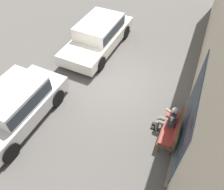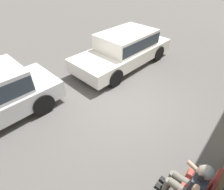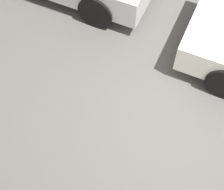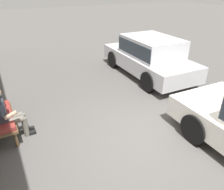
# 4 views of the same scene
# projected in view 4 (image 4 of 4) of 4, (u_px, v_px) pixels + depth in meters

# --- Properties ---
(ground_plane) EXTENTS (60.00, 60.00, 0.00)m
(ground_plane) POSITION_uv_depth(u_px,v_px,m) (144.00, 137.00, 5.06)
(ground_plane) COLOR #565451
(person_on_phone) EXTENTS (0.73, 0.74, 1.32)m
(person_on_phone) POSITION_uv_depth(u_px,v_px,m) (6.00, 112.00, 4.75)
(person_on_phone) COLOR #6B665B
(person_on_phone) RESTS_ON ground_plane
(parked_car_mid) EXTENTS (4.19, 2.01, 1.46)m
(parked_car_mid) POSITION_uv_depth(u_px,v_px,m) (149.00, 55.00, 8.11)
(parked_car_mid) COLOR silver
(parked_car_mid) RESTS_ON ground_plane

